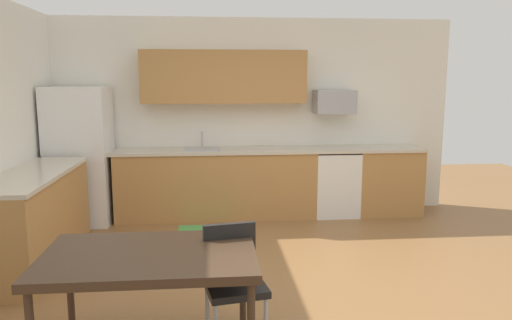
% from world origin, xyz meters
% --- Properties ---
extents(ground_plane, '(12.00, 12.00, 0.00)m').
position_xyz_m(ground_plane, '(0.00, 0.00, 0.00)').
color(ground_plane, olive).
extents(wall_back, '(5.80, 0.10, 2.70)m').
position_xyz_m(wall_back, '(0.00, 2.65, 1.35)').
color(wall_back, white).
rests_on(wall_back, ground).
extents(cabinet_run_back, '(2.66, 0.60, 0.90)m').
position_xyz_m(cabinet_run_back, '(-0.42, 2.30, 0.45)').
color(cabinet_run_back, '#AD7A42').
rests_on(cabinet_run_back, ground).
extents(cabinet_run_back_right, '(0.89, 0.60, 0.90)m').
position_xyz_m(cabinet_run_back_right, '(1.96, 2.30, 0.45)').
color(cabinet_run_back_right, '#AD7A42').
rests_on(cabinet_run_back_right, ground).
extents(cabinet_run_left, '(0.60, 2.00, 0.90)m').
position_xyz_m(cabinet_run_left, '(-2.30, 0.80, 0.45)').
color(cabinet_run_left, '#AD7A42').
rests_on(cabinet_run_left, ground).
extents(countertop_back, '(4.80, 0.64, 0.04)m').
position_xyz_m(countertop_back, '(0.00, 2.30, 0.92)').
color(countertop_back, beige).
rests_on(countertop_back, cabinet_run_back).
extents(countertop_left, '(0.64, 2.00, 0.04)m').
position_xyz_m(countertop_left, '(-2.30, 0.80, 0.92)').
color(countertop_left, beige).
rests_on(countertop_left, cabinet_run_left).
extents(upper_cabinets_back, '(2.20, 0.34, 0.70)m').
position_xyz_m(upper_cabinets_back, '(-0.30, 2.43, 1.90)').
color(upper_cabinets_back, '#AD7A42').
extents(refrigerator, '(0.76, 0.70, 1.78)m').
position_xyz_m(refrigerator, '(-2.18, 2.22, 0.89)').
color(refrigerator, white).
rests_on(refrigerator, ground).
extents(oven_range, '(0.60, 0.60, 0.91)m').
position_xyz_m(oven_range, '(1.21, 2.30, 0.46)').
color(oven_range, white).
rests_on(oven_range, ground).
extents(microwave, '(0.54, 0.36, 0.32)m').
position_xyz_m(microwave, '(1.21, 2.40, 1.56)').
color(microwave, '#9EA0A5').
extents(sink_basin, '(0.48, 0.40, 0.14)m').
position_xyz_m(sink_basin, '(-0.61, 2.30, 0.88)').
color(sink_basin, '#A5A8AD').
rests_on(sink_basin, countertop_back).
extents(sink_faucet, '(0.02, 0.02, 0.24)m').
position_xyz_m(sink_faucet, '(-0.61, 2.48, 1.04)').
color(sink_faucet, '#B2B5BA').
rests_on(sink_faucet, countertop_back).
extents(dining_table, '(1.40, 0.90, 0.74)m').
position_xyz_m(dining_table, '(-0.90, -1.08, 0.68)').
color(dining_table, '#422D1E').
rests_on(dining_table, ground).
extents(chair_near_table, '(0.47, 0.47, 0.85)m').
position_xyz_m(chair_near_table, '(-0.34, -0.95, 0.50)').
color(chair_near_table, black).
rests_on(chair_near_table, ground).
extents(floor_mat, '(0.70, 0.50, 0.01)m').
position_xyz_m(floor_mat, '(-0.56, 1.65, 0.01)').
color(floor_mat, '#4CA54C').
rests_on(floor_mat, ground).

